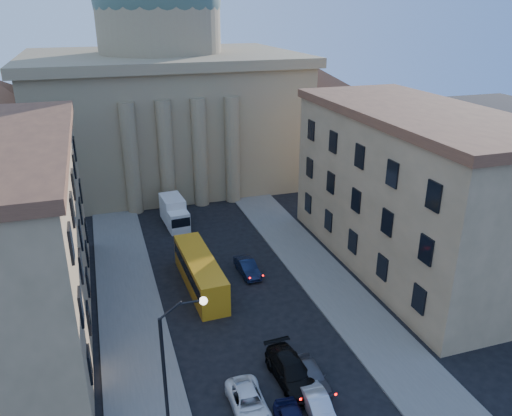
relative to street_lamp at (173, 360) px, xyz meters
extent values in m
cube|color=#625F59|center=(-1.53, 10.00, -5.21)|extent=(5.00, 60.00, 0.15)
cube|color=#625F59|center=(15.47, 10.00, -5.21)|extent=(5.00, 60.00, 0.15)
cube|color=#8E7557|center=(6.97, 48.00, 2.71)|extent=(34.00, 26.00, 16.00)
cube|color=#8E7557|center=(6.97, 48.00, 11.11)|extent=(35.50, 27.50, 1.20)
cylinder|color=#8E7557|center=(6.97, 48.00, 14.71)|extent=(16.00, 16.00, 8.00)
cube|color=#8E7557|center=(-14.03, 46.00, 0.21)|extent=(13.00, 13.00, 11.00)
cube|color=#8E7557|center=(27.97, 46.00, 0.21)|extent=(13.00, 13.00, 11.00)
cone|color=brown|center=(27.97, 46.00, 7.71)|extent=(26.02, 26.02, 4.00)
cylinder|color=#8E7557|center=(0.97, 34.80, 1.21)|extent=(1.80, 1.80, 13.00)
cylinder|color=#8E7557|center=(4.97, 34.80, 1.21)|extent=(1.80, 1.80, 13.00)
cylinder|color=#8E7557|center=(8.97, 34.80, 1.21)|extent=(1.80, 1.80, 13.00)
cylinder|color=#8E7557|center=(12.97, 34.80, 1.21)|extent=(1.80, 1.80, 13.00)
cube|color=tan|center=(23.97, 14.00, 1.71)|extent=(11.00, 26.00, 14.00)
cube|color=brown|center=(23.97, 14.00, 9.01)|extent=(11.60, 26.60, 0.80)
cylinder|color=black|center=(-0.53, 0.00, -1.29)|extent=(0.20, 0.20, 8.00)
cylinder|color=black|center=(0.02, 0.00, 3.06)|extent=(1.30, 0.12, 0.96)
cylinder|color=black|center=(1.02, 0.00, 3.36)|extent=(1.30, 0.12, 0.12)
sphere|color=white|center=(1.77, 0.00, 3.31)|extent=(0.44, 0.44, 0.44)
imported|color=#B2B6BB|center=(8.19, -1.05, -4.66)|extent=(1.54, 3.89, 1.26)
imported|color=white|center=(4.32, 0.50, -4.66)|extent=(2.19, 4.55, 1.25)
imported|color=black|center=(7.77, 2.10, -4.50)|extent=(2.47, 5.49, 1.56)
imported|color=#4A494E|center=(8.91, 1.52, -4.63)|extent=(1.63, 3.88, 1.31)
imported|color=black|center=(9.18, 16.45, -4.62)|extent=(1.60, 4.12, 1.34)
cube|color=orange|center=(4.62, 15.50, -3.84)|extent=(2.71, 10.34, 2.89)
cube|color=black|center=(4.62, 15.50, -3.37)|extent=(2.74, 9.79, 1.03)
cylinder|color=black|center=(3.82, 11.74, -4.82)|extent=(0.31, 0.94, 0.93)
cylinder|color=black|center=(5.68, 11.81, -4.82)|extent=(0.31, 0.94, 0.93)
cylinder|color=black|center=(3.55, 19.20, -4.82)|extent=(0.31, 0.94, 0.93)
cylinder|color=black|center=(5.41, 19.27, -4.82)|extent=(0.31, 0.94, 0.93)
cube|color=silver|center=(4.87, 27.79, -4.18)|extent=(2.28, 2.37, 2.22)
cube|color=black|center=(4.95, 26.73, -3.90)|extent=(2.03, 0.26, 1.02)
cube|color=silver|center=(4.69, 30.28, -3.67)|extent=(2.50, 4.03, 2.86)
cylinder|color=black|center=(3.98, 27.35, -4.87)|extent=(0.32, 0.85, 0.83)
cylinder|color=black|center=(5.82, 27.49, -4.87)|extent=(0.32, 0.85, 0.83)
cylinder|color=black|center=(3.70, 31.03, -4.87)|extent=(0.32, 0.85, 0.83)
cylinder|color=black|center=(5.54, 31.17, -4.87)|extent=(0.32, 0.85, 0.83)
camera|label=1|loc=(-2.50, -21.82, 17.46)|focal=35.00mm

